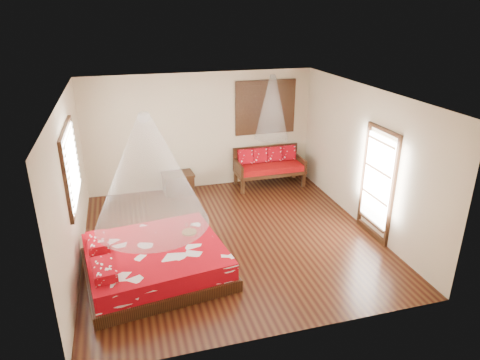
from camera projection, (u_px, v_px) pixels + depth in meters
name	position (u px, v px, depth m)	size (l,w,h in m)	color
room	(230.00, 171.00, 7.80)	(5.54, 5.54, 2.84)	black
bed	(155.00, 261.00, 7.11)	(2.51, 2.33, 0.65)	black
daybed	(269.00, 165.00, 10.66)	(1.70, 0.75, 0.94)	black
storage_chest	(178.00, 183.00, 10.25)	(0.76, 0.58, 0.50)	black
shutter_panel	(265.00, 107.00, 10.44)	(1.52, 0.06, 1.32)	black
window_left	(71.00, 166.00, 7.19)	(0.10, 1.74, 1.34)	black
glazed_door	(377.00, 184.00, 8.08)	(0.08, 1.02, 2.16)	black
wine_tray	(189.00, 230.00, 7.48)	(0.26, 0.26, 0.21)	brown
mosquito_net_main	(149.00, 172.00, 6.52)	(1.80, 1.80, 1.80)	white
mosquito_net_daybed	(272.00, 107.00, 9.99)	(0.80, 0.80, 1.50)	white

